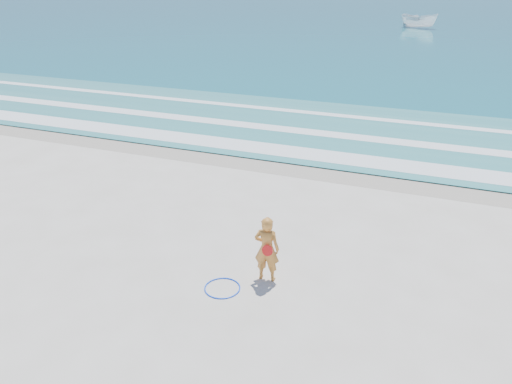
% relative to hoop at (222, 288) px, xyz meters
% --- Properties ---
extents(ground, '(400.00, 400.00, 0.00)m').
position_rel_hoop_xyz_m(ground, '(-0.77, -0.55, -0.02)').
color(ground, silver).
rests_on(ground, ground).
extents(wet_sand, '(400.00, 2.40, 0.00)m').
position_rel_hoop_xyz_m(wet_sand, '(-0.77, 8.45, -0.01)').
color(wet_sand, '#B2A893').
rests_on(wet_sand, ground).
extents(ocean, '(400.00, 190.00, 0.04)m').
position_rel_hoop_xyz_m(ocean, '(-0.77, 104.45, 0.00)').
color(ocean, '#19727F').
rests_on(ocean, ground).
extents(shallow, '(400.00, 10.00, 0.01)m').
position_rel_hoop_xyz_m(shallow, '(-0.77, 13.45, 0.03)').
color(shallow, '#59B7AD').
rests_on(shallow, ocean).
extents(foam_near, '(400.00, 1.40, 0.01)m').
position_rel_hoop_xyz_m(foam_near, '(-0.77, 9.75, 0.04)').
color(foam_near, white).
rests_on(foam_near, shallow).
extents(foam_mid, '(400.00, 0.90, 0.01)m').
position_rel_hoop_xyz_m(foam_mid, '(-0.77, 12.65, 0.04)').
color(foam_mid, white).
rests_on(foam_mid, shallow).
extents(foam_far, '(400.00, 0.60, 0.01)m').
position_rel_hoop_xyz_m(foam_far, '(-0.77, 15.95, 0.04)').
color(foam_far, white).
rests_on(foam_far, shallow).
extents(hoop, '(0.94, 0.94, 0.03)m').
position_rel_hoop_xyz_m(hoop, '(0.00, 0.00, 0.00)').
color(hoop, '#0D48F9').
rests_on(hoop, ground).
extents(boat, '(5.01, 3.00, 1.82)m').
position_rel_hoop_xyz_m(boat, '(-0.42, 60.45, 0.93)').
color(boat, white).
rests_on(boat, ocean).
extents(woman, '(0.65, 0.45, 1.69)m').
position_rel_hoop_xyz_m(woman, '(0.84, 0.77, 0.83)').
color(woman, orange).
rests_on(woman, ground).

